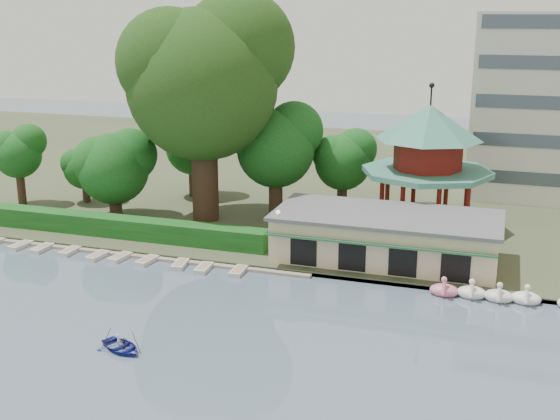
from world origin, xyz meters
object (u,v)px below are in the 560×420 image
at_px(pavilion, 428,155).
at_px(big_tree, 205,73).
at_px(boathouse, 386,236).
at_px(dock, 125,253).
at_px(rowboat_with_passengers, 121,343).

relative_size(pavilion, big_tree, 0.61).
bearing_deg(boathouse, dock, -167.76).
bearing_deg(rowboat_with_passengers, pavilion, 64.11).
bearing_deg(pavilion, dock, -148.34).
height_order(pavilion, big_tree, big_tree).
xyz_separation_m(boathouse, rowboat_with_passengers, (-12.96, -20.81, -1.91)).
xyz_separation_m(pavilion, rowboat_with_passengers, (-14.96, -30.83, -7.02)).
bearing_deg(boathouse, pavilion, 78.72).
distance_m(dock, pavilion, 29.14).
bearing_deg(big_tree, boathouse, -18.41).
relative_size(boathouse, rowboat_with_passengers, 3.46).
bearing_deg(dock, boathouse, 12.24).
bearing_deg(pavilion, boathouse, -101.28).
relative_size(pavilion, rowboat_with_passengers, 2.51).
distance_m(boathouse, pavilion, 11.43).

